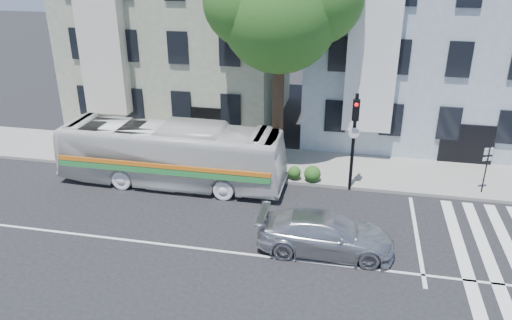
# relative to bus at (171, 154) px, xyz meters

# --- Properties ---
(ground) EXTENTS (120.00, 120.00, 0.00)m
(ground) POSITION_rel_bus_xyz_m (4.42, -5.05, -1.48)
(ground) COLOR black
(ground) RESTS_ON ground
(sidewalk_far) EXTENTS (80.00, 4.00, 0.15)m
(sidewalk_far) POSITION_rel_bus_xyz_m (4.42, 2.95, -1.40)
(sidewalk_far) COLOR gray
(sidewalk_far) RESTS_ON ground
(building_left) EXTENTS (12.00, 10.00, 11.00)m
(building_left) POSITION_rel_bus_xyz_m (-2.58, 9.95, 4.02)
(building_left) COLOR gray
(building_left) RESTS_ON ground
(building_right) EXTENTS (12.00, 10.00, 11.00)m
(building_right) POSITION_rel_bus_xyz_m (11.42, 9.95, 4.02)
(building_right) COLOR #93A0AF
(building_right) RESTS_ON ground
(street_tree) EXTENTS (7.30, 5.90, 11.10)m
(street_tree) POSITION_rel_bus_xyz_m (4.48, 3.68, 6.35)
(street_tree) COLOR #2D2116
(street_tree) RESTS_ON ground
(bus) EXTENTS (2.59, 10.63, 2.95)m
(bus) POSITION_rel_bus_xyz_m (0.00, 0.00, 0.00)
(bus) COLOR silver
(bus) RESTS_ON ground
(sedan) EXTENTS (2.11, 5.04, 1.45)m
(sedan) POSITION_rel_bus_xyz_m (7.48, -4.23, -0.75)
(sedan) COLOR silver
(sedan) RESTS_ON ground
(hedge) EXTENTS (8.31, 3.57, 0.70)m
(hedge) POSITION_rel_bus_xyz_m (2.22, 1.25, -0.98)
(hedge) COLOR #20591D
(hedge) RESTS_ON sidewalk_far
(traffic_signal) EXTENTS (0.48, 0.54, 4.57)m
(traffic_signal) POSITION_rel_bus_xyz_m (8.22, 0.89, 1.48)
(traffic_signal) COLOR black
(traffic_signal) RESTS_ON ground
(far_sign_pole) EXTENTS (0.39, 0.22, 2.26)m
(far_sign_pole) POSITION_rel_bus_xyz_m (14.06, 1.68, 0.12)
(far_sign_pole) COLOR black
(far_sign_pole) RESTS_ON sidewalk_far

